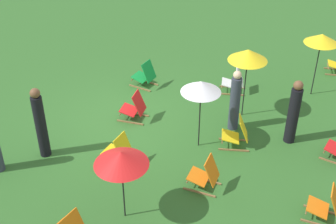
{
  "coord_description": "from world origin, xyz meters",
  "views": [
    {
      "loc": [
        9.69,
        4.02,
        7.11
      ],
      "look_at": [
        0.0,
        1.2,
        0.5
      ],
      "focal_mm": 49.34,
      "sensor_mm": 36.0,
      "label": 1
    }
  ],
  "objects_px": {
    "deckchair_4": "(205,175)",
    "umbrella_0": "(201,87)",
    "deckchair_8": "(134,108)",
    "person_3": "(293,113)",
    "umbrella_1": "(248,55)",
    "umbrella_2": "(322,39)",
    "deckchair_2": "(237,134)",
    "deckchair_1": "(145,75)",
    "umbrella_3": "(121,158)",
    "deckchair_0": "(326,206)",
    "deckchair_6": "(118,152)",
    "person_0": "(40,124)",
    "person_1": "(235,102)",
    "deckchair_10": "(234,81)"
  },
  "relations": [
    {
      "from": "person_1",
      "to": "umbrella_3",
      "type": "bearing_deg",
      "value": 117.21
    },
    {
      "from": "deckchair_0",
      "to": "deckchair_8",
      "type": "relative_size",
      "value": 1.0
    },
    {
      "from": "deckchair_8",
      "to": "umbrella_3",
      "type": "height_order",
      "value": "umbrella_3"
    },
    {
      "from": "deckchair_4",
      "to": "umbrella_2",
      "type": "height_order",
      "value": "umbrella_2"
    },
    {
      "from": "deckchair_10",
      "to": "umbrella_1",
      "type": "height_order",
      "value": "umbrella_1"
    },
    {
      "from": "umbrella_0",
      "to": "person_1",
      "type": "distance_m",
      "value": 1.51
    },
    {
      "from": "umbrella_1",
      "to": "umbrella_3",
      "type": "relative_size",
      "value": 1.18
    },
    {
      "from": "person_0",
      "to": "person_1",
      "type": "distance_m",
      "value": 4.88
    },
    {
      "from": "deckchair_2",
      "to": "deckchair_4",
      "type": "bearing_deg",
      "value": -23.83
    },
    {
      "from": "deckchair_0",
      "to": "person_3",
      "type": "height_order",
      "value": "person_3"
    },
    {
      "from": "deckchair_1",
      "to": "umbrella_0",
      "type": "height_order",
      "value": "umbrella_0"
    },
    {
      "from": "deckchair_0",
      "to": "umbrella_0",
      "type": "xyz_separation_m",
      "value": [
        -1.73,
        -3.06,
        1.34
      ]
    },
    {
      "from": "deckchair_10",
      "to": "umbrella_3",
      "type": "bearing_deg",
      "value": -21.36
    },
    {
      "from": "person_3",
      "to": "umbrella_3",
      "type": "bearing_deg",
      "value": -72.49
    },
    {
      "from": "person_3",
      "to": "deckchair_2",
      "type": "bearing_deg",
      "value": -97.06
    },
    {
      "from": "deckchair_6",
      "to": "person_0",
      "type": "xyz_separation_m",
      "value": [
        0.16,
        -1.87,
        0.55
      ]
    },
    {
      "from": "deckchair_6",
      "to": "person_1",
      "type": "bearing_deg",
      "value": 144.62
    },
    {
      "from": "deckchair_2",
      "to": "umbrella_3",
      "type": "xyz_separation_m",
      "value": [
        3.05,
        -1.84,
        1.17
      ]
    },
    {
      "from": "deckchair_0",
      "to": "deckchair_2",
      "type": "distance_m",
      "value": 2.92
    },
    {
      "from": "umbrella_1",
      "to": "umbrella_2",
      "type": "height_order",
      "value": "umbrella_1"
    },
    {
      "from": "deckchair_4",
      "to": "umbrella_2",
      "type": "relative_size",
      "value": 0.43
    },
    {
      "from": "person_1",
      "to": "person_3",
      "type": "xyz_separation_m",
      "value": [
        0.16,
        1.48,
        0.03
      ]
    },
    {
      "from": "umbrella_1",
      "to": "person_1",
      "type": "xyz_separation_m",
      "value": [
        0.7,
        -0.14,
        -1.01
      ]
    },
    {
      "from": "umbrella_0",
      "to": "person_3",
      "type": "bearing_deg",
      "value": 111.08
    },
    {
      "from": "deckchair_8",
      "to": "deckchair_10",
      "type": "height_order",
      "value": "same"
    },
    {
      "from": "deckchair_0",
      "to": "deckchair_2",
      "type": "height_order",
      "value": "same"
    },
    {
      "from": "deckchair_8",
      "to": "person_3",
      "type": "bearing_deg",
      "value": 92.61
    },
    {
      "from": "deckchair_8",
      "to": "umbrella_3",
      "type": "relative_size",
      "value": 0.49
    },
    {
      "from": "umbrella_0",
      "to": "umbrella_1",
      "type": "bearing_deg",
      "value": 153.66
    },
    {
      "from": "deckchair_2",
      "to": "umbrella_3",
      "type": "distance_m",
      "value": 3.74
    },
    {
      "from": "deckchair_0",
      "to": "deckchair_4",
      "type": "relative_size",
      "value": 1.0
    },
    {
      "from": "umbrella_3",
      "to": "deckchair_0",
      "type": "bearing_deg",
      "value": 104.99
    },
    {
      "from": "umbrella_1",
      "to": "person_3",
      "type": "height_order",
      "value": "umbrella_1"
    },
    {
      "from": "deckchair_1",
      "to": "deckchair_4",
      "type": "xyz_separation_m",
      "value": [
        3.96,
        2.74,
        0.0
      ]
    },
    {
      "from": "deckchair_8",
      "to": "person_1",
      "type": "bearing_deg",
      "value": 97.5
    },
    {
      "from": "deckchair_6",
      "to": "umbrella_2",
      "type": "relative_size",
      "value": 0.43
    },
    {
      "from": "deckchair_0",
      "to": "deckchair_6",
      "type": "xyz_separation_m",
      "value": [
        -0.48,
        -4.72,
        0.0
      ]
    },
    {
      "from": "deckchair_1",
      "to": "deckchair_2",
      "type": "bearing_deg",
      "value": 68.72
    },
    {
      "from": "deckchair_4",
      "to": "deckchair_0",
      "type": "bearing_deg",
      "value": 90.26
    },
    {
      "from": "person_1",
      "to": "deckchair_8",
      "type": "bearing_deg",
      "value": 57.72
    },
    {
      "from": "umbrella_0",
      "to": "deckchair_4",
      "type": "bearing_deg",
      "value": 18.15
    },
    {
      "from": "deckchair_10",
      "to": "person_3",
      "type": "bearing_deg",
      "value": 32.5
    },
    {
      "from": "deckchair_4",
      "to": "person_3",
      "type": "relative_size",
      "value": 0.48
    },
    {
      "from": "deckchair_0",
      "to": "umbrella_0",
      "type": "distance_m",
      "value": 3.76
    },
    {
      "from": "person_0",
      "to": "umbrella_2",
      "type": "bearing_deg",
      "value": 158.56
    },
    {
      "from": "deckchair_4",
      "to": "umbrella_0",
      "type": "bearing_deg",
      "value": -156.26
    },
    {
      "from": "deckchair_0",
      "to": "deckchair_4",
      "type": "xyz_separation_m",
      "value": [
        -0.24,
        -2.58,
        0.0
      ]
    },
    {
      "from": "umbrella_3",
      "to": "person_3",
      "type": "relative_size",
      "value": 0.96
    },
    {
      "from": "deckchair_1",
      "to": "umbrella_3",
      "type": "height_order",
      "value": "umbrella_3"
    },
    {
      "from": "deckchair_2",
      "to": "umbrella_0",
      "type": "bearing_deg",
      "value": -84.72
    }
  ]
}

